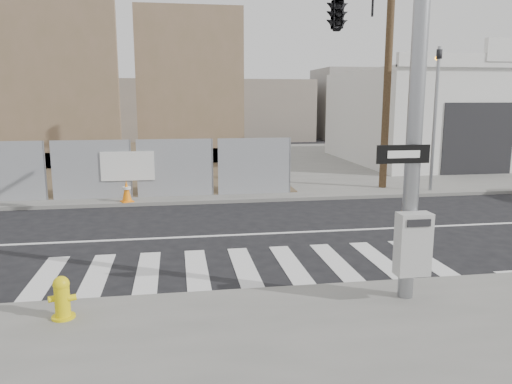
{
  "coord_description": "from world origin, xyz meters",
  "views": [
    {
      "loc": [
        -1.36,
        -12.46,
        3.5
      ],
      "look_at": [
        0.42,
        -1.43,
        1.4
      ],
      "focal_mm": 35.0,
      "sensor_mm": 36.0,
      "label": 1
    }
  ],
  "objects": [
    {
      "name": "ground",
      "position": [
        0.0,
        0.0,
        0.0
      ],
      "size": [
        100.0,
        100.0,
        0.0
      ],
      "primitive_type": "plane",
      "color": "black",
      "rests_on": "ground"
    },
    {
      "name": "sidewalk_far",
      "position": [
        0.0,
        14.0,
        0.06
      ],
      "size": [
        50.0,
        20.0,
        0.12
      ],
      "primitive_type": "cube",
      "color": "slate",
      "rests_on": "ground"
    },
    {
      "name": "signal_pole",
      "position": [
        2.49,
        -2.05,
        4.78
      ],
      "size": [
        0.96,
        5.87,
        7.0
      ],
      "color": "gray",
      "rests_on": "sidewalk_near"
    },
    {
      "name": "far_signal_pole",
      "position": [
        8.0,
        4.6,
        3.48
      ],
      "size": [
        0.16,
        0.2,
        5.6
      ],
      "color": "gray",
      "rests_on": "sidewalk_far"
    },
    {
      "name": "concrete_wall_left",
      "position": [
        -7.0,
        13.08,
        3.38
      ],
      "size": [
        6.0,
        1.3,
        8.0
      ],
      "color": "brown",
      "rests_on": "sidewalk_far"
    },
    {
      "name": "concrete_wall_right",
      "position": [
        -0.5,
        14.08,
        3.38
      ],
      "size": [
        5.5,
        1.3,
        8.0
      ],
      "color": "brown",
      "rests_on": "sidewalk_far"
    },
    {
      "name": "auto_shop",
      "position": [
        14.0,
        12.97,
        2.54
      ],
      "size": [
        12.0,
        10.2,
        5.95
      ],
      "color": "silver",
      "rests_on": "sidewalk_far"
    },
    {
      "name": "utility_pole_right",
      "position": [
        6.5,
        5.5,
        5.2
      ],
      "size": [
        1.6,
        0.28,
        10.0
      ],
      "color": "brown",
      "rests_on": "sidewalk_far"
    },
    {
      "name": "fire_hydrant",
      "position": [
        -3.17,
        -4.76,
        0.46
      ],
      "size": [
        0.47,
        0.47,
        0.68
      ],
      "rotation": [
        0.0,
        0.0,
        0.39
      ],
      "color": "yellow",
      "rests_on": "sidewalk_near"
    },
    {
      "name": "traffic_cone_d",
      "position": [
        -3.0,
        4.24,
        0.47
      ],
      "size": [
        0.49,
        0.49,
        0.73
      ],
      "rotation": [
        0.0,
        0.0,
        0.41
      ],
      "color": "orange",
      "rests_on": "sidewalk_far"
    }
  ]
}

